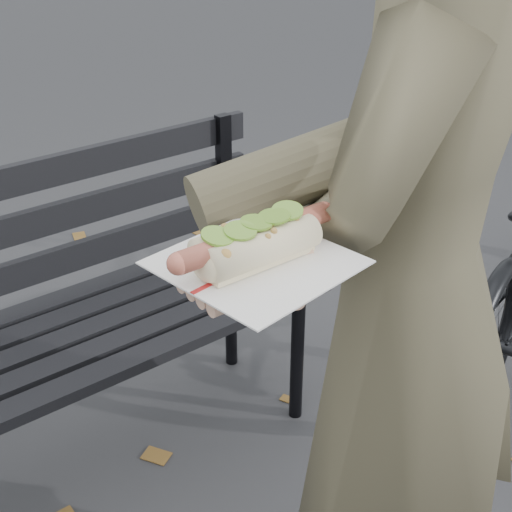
% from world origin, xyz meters
% --- Properties ---
extents(park_bench, '(1.50, 0.44, 0.88)m').
position_xyz_m(park_bench, '(-0.04, 0.96, 0.52)').
color(park_bench, black).
rests_on(park_bench, ground).
extents(person, '(0.76, 0.64, 1.78)m').
position_xyz_m(person, '(0.31, 0.08, 0.89)').
color(person, brown).
rests_on(person, ground).
extents(held_hotdog, '(0.63, 0.31, 0.20)m').
position_xyz_m(held_hotdog, '(0.11, 0.05, 1.17)').
color(held_hotdog, brown).
extents(fallen_leaves, '(3.90, 3.19, 0.00)m').
position_xyz_m(fallen_leaves, '(0.22, 0.58, 0.00)').
color(fallen_leaves, brown).
rests_on(fallen_leaves, ground).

